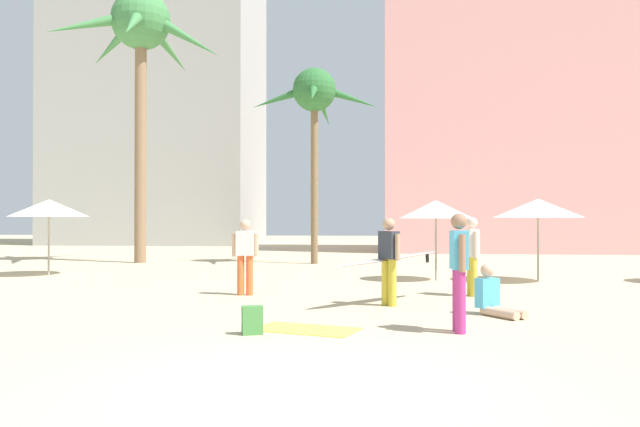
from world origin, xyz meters
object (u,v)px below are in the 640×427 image
Objects in this scene: cafe_umbrella_1 at (436,209)px; backpack at (252,321)px; person_mid_left at (389,258)px; person_far_right at (472,253)px; cafe_umbrella_3 at (538,208)px; palm_tree_far_left at (315,98)px; cafe_umbrella_0 at (49,208)px; person_mid_right at (494,298)px; palm_tree_left at (140,37)px; person_mid_center at (245,254)px; beach_towel at (306,329)px; person_far_left at (459,267)px.

cafe_umbrella_1 reaches higher than backpack.
person_far_right is (1.84, 1.64, 0.03)m from person_mid_left.
cafe_umbrella_3 is 4.27m from person_far_right.
palm_tree_far_left reaches higher than cafe_umbrella_1.
cafe_umbrella_0 reaches higher than backpack.
cafe_umbrella_1 is at bearing -145.82° from person_mid_left.
cafe_umbrella_3 is (6.84, -6.28, -4.36)m from palm_tree_far_left.
palm_tree_far_left is at bearing -16.96° from backpack.
palm_tree_far_left reaches higher than person_mid_right.
palm_tree_left is 6.16× the size of person_far_right.
person_mid_center is at bearing -5.86° from backpack.
person_mid_right is (4.58, -12.60, -6.04)m from palm_tree_far_left.
palm_tree_left is at bearing 155.87° from cafe_umbrella_3.
person_mid_center is at bearing -31.48° from cafe_umbrella_0.
cafe_umbrella_0 is 1.35× the size of person_far_right.
person_far_right is 5.04m from person_mid_center.
cafe_umbrella_0 reaches higher than person_far_right.
person_mid_right is at bearing 59.49° from person_mid_center.
beach_towel is at bearing 45.38° from person_far_right.
backpack is at bearing -94.15° from person_mid_right.
cafe_umbrella_3 is at bearing -133.28° from person_far_right.
beach_towel is at bearing -78.07° from backpack.
beach_towel is 0.92× the size of person_mid_center.
cafe_umbrella_3 reaches higher than beach_towel.
person_far_left is (1.02, -2.96, 0.05)m from person_mid_left.
palm_tree_far_left is at bearing -79.22° from person_far_left.
palm_tree_left is at bearing 84.35° from cafe_umbrella_0.
cafe_umbrella_1 is 3.70m from person_far_right.
person_mid_center is (-1.91, 4.23, 0.92)m from beach_towel.
person_mid_left is 3.13m from person_far_left.
cafe_umbrella_3 is 1.55× the size of beach_towel.
cafe_umbrella_3 is at bearing -114.71° from person_far_left.
person_mid_center is (-1.16, 4.69, 0.73)m from backpack.
person_mid_center reaches higher than backpack.
palm_tree_left is 18.79m from beach_towel.
person_mid_left is at bearing -74.93° from person_far_left.
person_far_left is at bearing -101.17° from backpack.
backpack is (-6.11, -8.55, -1.80)m from cafe_umbrella_3.
backpack is (-0.74, -0.46, 0.19)m from beach_towel.
person_far_right is (0.50, -3.52, -1.02)m from cafe_umbrella_1.
palm_tree_far_left reaches higher than person_mid_left.
backpack is at bearing 4.67° from person_far_left.
cafe_umbrella_0 is 5.60× the size of backpack.
person_mid_center is at bearing -139.33° from cafe_umbrella_1.
cafe_umbrella_3 is 1.42× the size of person_mid_center.
palm_tree_far_left is 4.22× the size of person_far_left.
palm_tree_far_left reaches higher than backpack.
backpack is at bearing -47.64° from cafe_umbrella_0.
person_mid_center is at bearing -49.11° from person_far_left.
person_mid_right reaches higher than beach_towel.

